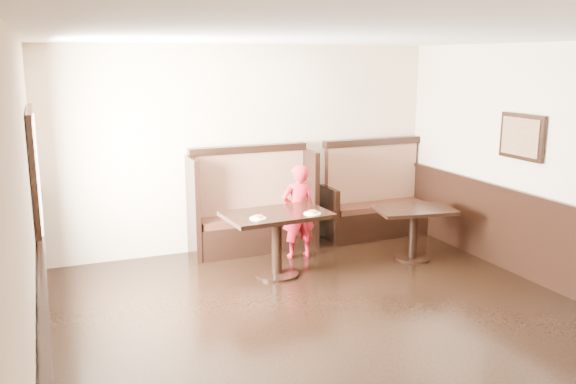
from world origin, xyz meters
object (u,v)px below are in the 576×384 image
booth_main (252,213)px  booth_neighbor (375,204)px  table_main (277,228)px  table_neighbor (414,221)px  child (298,211)px

booth_main → booth_neighbor: 1.95m
booth_main → table_main: size_ratio=1.34×
booth_main → table_main: bearing=-93.3°
booth_main → booth_neighbor: size_ratio=1.06×
booth_main → table_neighbor: bearing=-33.3°
booth_neighbor → child: 1.59m
table_neighbor → child: child is taller
booth_neighbor → table_neighbor: booth_neighbor is taller
table_main → table_neighbor: (1.90, -0.10, -0.09)m
booth_neighbor → table_main: bearing=-151.2°
booth_neighbor → table_main: 2.30m
booth_main → table_neighbor: 2.20m
booth_main → booth_neighbor: same height
table_main → table_neighbor: table_main is taller
table_neighbor → table_main: bearing=-172.8°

